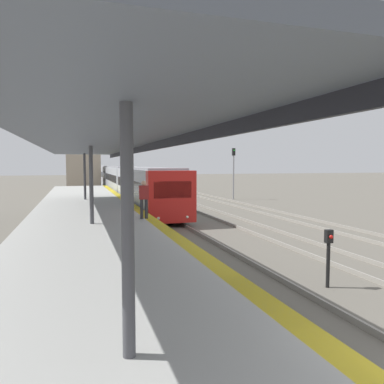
{
  "coord_description": "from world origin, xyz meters",
  "views": [
    {
      "loc": [
        -4.81,
        -2.99,
        3.35
      ],
      "look_at": [
        1.97,
        18.8,
        1.66
      ],
      "focal_mm": 35.0,
      "sensor_mm": 36.0,
      "label": 1
    }
  ],
  "objects_px": {
    "train_near": "(122,179)",
    "signal_post_near": "(329,251)",
    "signal_mast_far": "(234,167)",
    "person_on_platform": "(144,197)"
  },
  "relations": [
    {
      "from": "signal_post_near",
      "to": "signal_mast_far",
      "type": "height_order",
      "value": "signal_mast_far"
    },
    {
      "from": "signal_post_near",
      "to": "signal_mast_far",
      "type": "relative_size",
      "value": 0.33
    },
    {
      "from": "person_on_platform",
      "to": "signal_mast_far",
      "type": "height_order",
      "value": "signal_mast_far"
    },
    {
      "from": "train_near",
      "to": "signal_post_near",
      "type": "bearing_deg",
      "value": -87.0
    },
    {
      "from": "train_near",
      "to": "signal_mast_far",
      "type": "bearing_deg",
      "value": -38.1
    },
    {
      "from": "signal_mast_far",
      "to": "train_near",
      "type": "bearing_deg",
      "value": 141.9
    },
    {
      "from": "person_on_platform",
      "to": "train_near",
      "type": "xyz_separation_m",
      "value": [
        2.0,
        24.55,
        -0.19
      ]
    },
    {
      "from": "train_near",
      "to": "signal_post_near",
      "type": "height_order",
      "value": "train_near"
    },
    {
      "from": "train_near",
      "to": "signal_mast_far",
      "type": "height_order",
      "value": "signal_mast_far"
    },
    {
      "from": "train_near",
      "to": "person_on_platform",
      "type": "bearing_deg",
      "value": -94.65
    }
  ]
}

